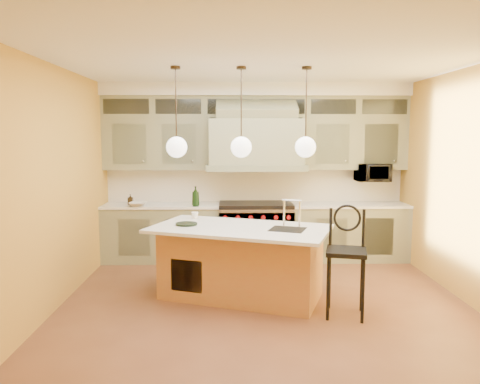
{
  "coord_description": "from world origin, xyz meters",
  "views": [
    {
      "loc": [
        -0.42,
        -5.46,
        2.07
      ],
      "look_at": [
        -0.29,
        0.7,
        1.32
      ],
      "focal_mm": 35.0,
      "sensor_mm": 36.0,
      "label": 1
    }
  ],
  "objects_px": {
    "microwave": "(372,173)",
    "kitchen_island": "(242,261)",
    "range": "(256,231)",
    "counter_stool": "(346,253)"
  },
  "relations": [
    {
      "from": "microwave",
      "to": "kitchen_island",
      "type": "bearing_deg",
      "value": -139.56
    },
    {
      "from": "range",
      "to": "kitchen_island",
      "type": "bearing_deg",
      "value": -98.79
    },
    {
      "from": "microwave",
      "to": "range",
      "type": "bearing_deg",
      "value": -176.88
    },
    {
      "from": "kitchen_island",
      "to": "microwave",
      "type": "height_order",
      "value": "microwave"
    },
    {
      "from": "range",
      "to": "counter_stool",
      "type": "xyz_separation_m",
      "value": [
        0.91,
        -2.41,
        0.24
      ]
    },
    {
      "from": "range",
      "to": "microwave",
      "type": "distance_m",
      "value": 2.18
    },
    {
      "from": "kitchen_island",
      "to": "range",
      "type": "bearing_deg",
      "value": 101.37
    },
    {
      "from": "kitchen_island",
      "to": "counter_stool",
      "type": "bearing_deg",
      "value": -7.4
    },
    {
      "from": "counter_stool",
      "to": "microwave",
      "type": "height_order",
      "value": "microwave"
    },
    {
      "from": "kitchen_island",
      "to": "microwave",
      "type": "relative_size",
      "value": 4.54
    }
  ]
}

